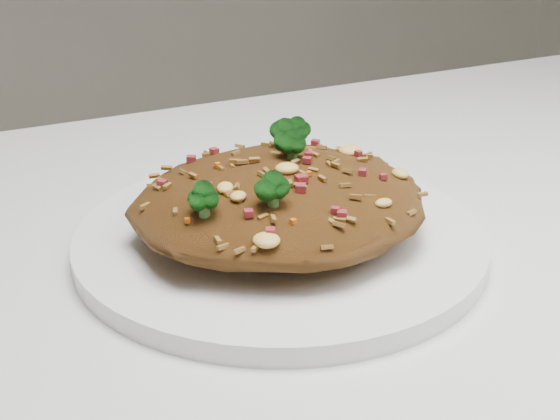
% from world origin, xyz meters
% --- Properties ---
extents(dining_table, '(1.20, 0.80, 0.75)m').
position_xyz_m(dining_table, '(0.00, 0.00, 0.66)').
color(dining_table, silver).
rests_on(dining_table, ground).
extents(plate, '(0.28, 0.28, 0.01)m').
position_xyz_m(plate, '(-0.12, 0.06, 0.76)').
color(plate, white).
rests_on(plate, dining_table).
extents(fried_rice, '(0.20, 0.18, 0.07)m').
position_xyz_m(fried_rice, '(-0.12, 0.06, 0.79)').
color(fried_rice, brown).
rests_on(fried_rice, plate).
extents(fork, '(0.16, 0.07, 0.00)m').
position_xyz_m(fork, '(-0.05, 0.15, 0.77)').
color(fork, silver).
rests_on(fork, plate).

